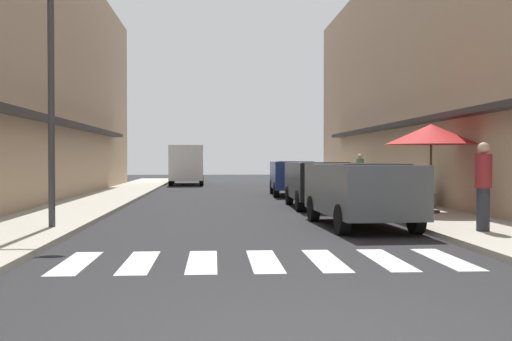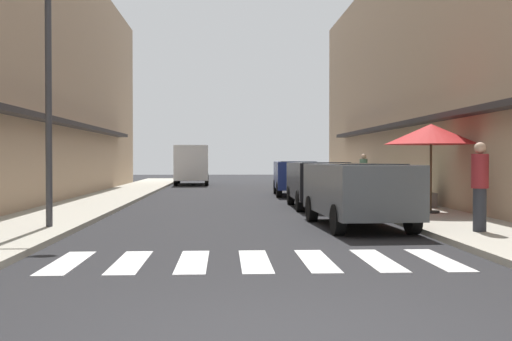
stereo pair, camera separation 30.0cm
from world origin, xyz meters
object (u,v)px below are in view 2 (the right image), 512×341
(parked_car_near, at_px, (358,187))
(pedestrian_walking_near, at_px, (480,184))
(parked_car_mid, at_px, (320,179))
(parked_car_far, at_px, (296,174))
(street_lamp, at_px, (57,60))
(planter_far, at_px, (368,184))
(planter_midblock, at_px, (417,190))
(pedestrian_walking_far, at_px, (364,172))
(cafe_umbrella, at_px, (431,135))
(delivery_van, at_px, (192,161))

(parked_car_near, xyz_separation_m, pedestrian_walking_near, (2.05, -1.93, 0.15))
(parked_car_mid, height_order, parked_car_far, same)
(street_lamp, height_order, planter_far, street_lamp)
(parked_car_mid, relative_size, planter_midblock, 3.84)
(parked_car_mid, xyz_separation_m, planter_midblock, (2.78, -1.22, -0.29))
(parked_car_near, xyz_separation_m, pedestrian_walking_far, (2.98, 12.86, 0.07))
(planter_far, relative_size, pedestrian_walking_near, 0.58)
(street_lamp, distance_m, pedestrian_walking_far, 16.72)
(parked_car_near, xyz_separation_m, street_lamp, (-6.66, -0.53, 2.77))
(planter_midblock, relative_size, planter_far, 1.09)
(parked_car_near, distance_m, parked_car_far, 12.50)
(planter_far, height_order, pedestrian_walking_far, pedestrian_walking_far)
(parked_car_near, relative_size, planter_far, 4.29)
(parked_car_far, xyz_separation_m, planter_far, (2.41, -2.94, -0.33))
(parked_car_near, bearing_deg, pedestrian_walking_far, 76.95)
(parked_car_mid, height_order, street_lamp, street_lamp)
(parked_car_mid, bearing_deg, parked_car_near, -90.00)
(parked_car_far, bearing_deg, planter_far, -50.61)
(street_lamp, bearing_deg, pedestrian_walking_far, 54.25)
(street_lamp, distance_m, cafe_umbrella, 9.72)
(cafe_umbrella, relative_size, planter_midblock, 2.19)
(delivery_van, relative_size, planter_far, 5.24)
(pedestrian_walking_near, xyz_separation_m, pedestrian_walking_far, (0.93, 14.79, -0.07))
(parked_car_near, relative_size, delivery_van, 0.82)
(cafe_umbrella, distance_m, pedestrian_walking_near, 4.52)
(delivery_van, xyz_separation_m, pedestrian_walking_near, (7.09, -26.16, -0.34))
(parked_car_near, xyz_separation_m, planter_far, (2.41, 9.56, -0.33))
(planter_midblock, distance_m, planter_far, 5.01)
(parked_car_mid, height_order, planter_far, parked_car_mid)
(planter_midblock, xyz_separation_m, pedestrian_walking_far, (0.20, 8.29, 0.36))
(planter_far, distance_m, pedestrian_walking_near, 11.51)
(parked_car_far, xyz_separation_m, pedestrian_walking_near, (2.05, -14.43, 0.15))
(parked_car_far, xyz_separation_m, pedestrian_walking_far, (2.98, 0.36, 0.07))
(pedestrian_walking_far, bearing_deg, parked_car_near, 159.80)
(planter_midblock, bearing_deg, street_lamp, -151.62)
(parked_car_mid, height_order, cafe_umbrella, cafe_umbrella)
(parked_car_far, bearing_deg, cafe_umbrella, -76.12)
(planter_far, height_order, pedestrian_walking_near, pedestrian_walking_near)
(planter_far, xyz_separation_m, pedestrian_walking_far, (0.57, 3.30, 0.40))
(planter_midblock, relative_size, pedestrian_walking_near, 0.63)
(parked_car_mid, xyz_separation_m, pedestrian_walking_near, (2.05, -7.72, 0.15))
(planter_far, bearing_deg, pedestrian_walking_far, 80.22)
(parked_car_near, xyz_separation_m, parked_car_mid, (0.00, 5.78, -0.00))
(cafe_umbrella, relative_size, pedestrian_walking_far, 1.49)
(cafe_umbrella, height_order, planter_far, cafe_umbrella)
(parked_car_far, relative_size, cafe_umbrella, 1.75)
(parked_car_near, height_order, parked_car_mid, same)
(street_lamp, height_order, cafe_umbrella, street_lamp)
(parked_car_mid, bearing_deg, planter_midblock, -23.64)
(parked_car_far, relative_size, planter_midblock, 3.84)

